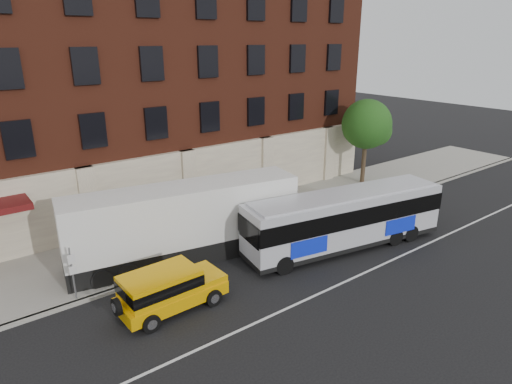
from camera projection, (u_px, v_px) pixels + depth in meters
ground at (327, 299)px, 18.79m from camera, size 120.00×120.00×0.00m
sidewalk at (214, 229)px, 25.54m from camera, size 60.00×6.00×0.15m
kerb at (244, 247)px, 23.28m from camera, size 60.00×0.25×0.15m
lane_line at (319, 294)px, 19.16m from camera, size 60.00×0.12×0.01m
building at (146, 84)px, 29.03m from camera, size 30.00×12.10×15.00m
sign_pole at (73, 272)px, 18.09m from camera, size 0.30×0.20×2.50m
street_tree at (367, 126)px, 32.21m from camera, size 3.60×3.60×6.20m
city_bus at (345, 217)px, 22.94m from camera, size 11.35×4.34×3.04m
yellow_suv at (167, 288)px, 17.73m from camera, size 4.63×2.12×1.76m
shipping_container at (185, 224)px, 21.69m from camera, size 11.59×4.25×3.79m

